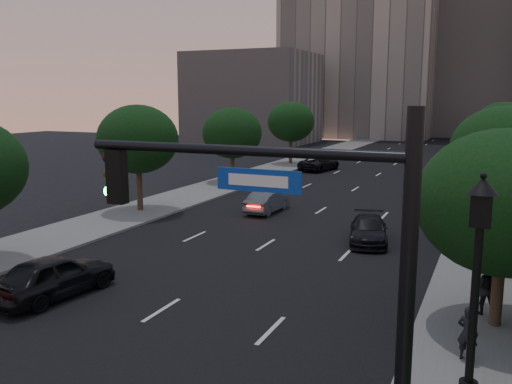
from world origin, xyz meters
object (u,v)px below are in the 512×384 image
at_px(traffic_signal_mast, 331,327).
at_px(pedestrian_a, 468,333).
at_px(street_lamp, 474,312).
at_px(pedestrian_b, 485,288).
at_px(sedan_far_right, 430,179).
at_px(sedan_mid_left, 267,202).
at_px(pedestrian_c, 505,254).
at_px(sedan_far_left, 319,163).
at_px(sedan_near_right, 368,230).
at_px(sedan_near_left, 54,276).

bearing_deg(traffic_signal_mast, pedestrian_a, 76.32).
height_order(street_lamp, pedestrian_b, street_lamp).
relative_size(sedan_far_right, pedestrian_a, 2.82).
distance_m(street_lamp, pedestrian_a, 3.39).
xyz_separation_m(sedan_mid_left, pedestrian_c, (13.54, -7.90, 0.35)).
bearing_deg(sedan_far_right, pedestrian_b, -78.11).
xyz_separation_m(sedan_far_left, sedan_near_right, (10.39, -24.93, -0.07)).
bearing_deg(pedestrian_a, sedan_far_right, -64.32).
bearing_deg(street_lamp, pedestrian_c, 85.91).
bearing_deg(street_lamp, sedan_far_right, 97.83).
height_order(traffic_signal_mast, sedan_near_left, traffic_signal_mast).
height_order(sedan_far_right, pedestrian_b, pedestrian_b).
height_order(traffic_signal_mast, pedestrian_c, traffic_signal_mast).
relative_size(sedan_mid_left, sedan_far_left, 0.80).
xyz_separation_m(pedestrian_b, pedestrian_c, (0.61, 4.50, -0.01)).
xyz_separation_m(street_lamp, pedestrian_a, (-0.16, 2.92, -1.72)).
xyz_separation_m(traffic_signal_mast, sedan_mid_left, (-10.85, 23.20, -3.00)).
bearing_deg(traffic_signal_mast, sedan_far_right, 94.01).
relative_size(sedan_mid_left, pedestrian_a, 2.69).
bearing_deg(pedestrian_a, sedan_far_left, -49.41).
bearing_deg(pedestrian_a, sedan_near_left, 20.04).
bearing_deg(pedestrian_b, sedan_near_right, -57.52).
bearing_deg(sedan_mid_left, pedestrian_b, 137.96).
height_order(street_lamp, sedan_mid_left, street_lamp).
bearing_deg(street_lamp, traffic_signal_mast, -114.20).
xyz_separation_m(pedestrian_a, pedestrian_b, (0.34, 3.64, 0.12)).
bearing_deg(sedan_near_left, sedan_mid_left, -87.49).
relative_size(traffic_signal_mast, pedestrian_a, 4.59).
distance_m(sedan_far_left, pedestrian_b, 36.36).
bearing_deg(sedan_near_right, pedestrian_b, -67.25).
height_order(sedan_mid_left, pedestrian_a, pedestrian_a).
xyz_separation_m(pedestrian_a, pedestrian_c, (0.95, 8.14, 0.11)).
bearing_deg(sedan_far_right, street_lamp, -80.42).
height_order(sedan_near_left, sedan_near_right, sedan_near_left).
bearing_deg(pedestrian_b, pedestrian_a, 81.79).
distance_m(sedan_mid_left, pedestrian_a, 20.39).
bearing_deg(sedan_near_left, traffic_signal_mast, 158.61).
bearing_deg(sedan_mid_left, traffic_signal_mast, 116.83).
relative_size(sedan_near_right, sedan_far_right, 1.03).
bearing_deg(sedan_near_right, pedestrian_c, -40.65).
distance_m(sedan_far_right, pedestrian_a, 30.07).
bearing_deg(traffic_signal_mast, sedan_near_right, 100.47).
distance_m(traffic_signal_mast, sedan_near_left, 14.06).
relative_size(sedan_mid_left, sedan_near_right, 0.93).
distance_m(sedan_mid_left, sedan_far_right, 16.01).
xyz_separation_m(sedan_mid_left, sedan_far_right, (8.26, 13.72, 0.06)).
xyz_separation_m(traffic_signal_mast, sedan_near_left, (-12.12, 6.52, -2.88)).
distance_m(traffic_signal_mast, pedestrian_a, 7.87).
distance_m(sedan_near_left, sedan_mid_left, 16.73).
bearing_deg(pedestrian_c, sedan_mid_left, -39.32).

